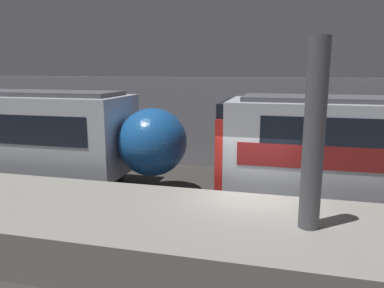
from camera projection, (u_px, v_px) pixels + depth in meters
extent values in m
plane|color=#33302D|center=(251.00, 231.00, 10.55)|extent=(120.00, 120.00, 0.00)
cube|color=gray|center=(243.00, 243.00, 8.58)|extent=(40.00, 3.92, 1.11)
cube|color=#939399|center=(267.00, 125.00, 16.56)|extent=(50.00, 0.15, 4.12)
cylinder|color=#56565B|center=(314.00, 136.00, 7.72)|extent=(0.44, 0.44, 4.02)
ellipsoid|color=#195199|center=(153.00, 142.00, 13.33)|extent=(2.42, 2.68, 2.41)
sphere|color=#F2EFCC|center=(178.00, 155.00, 13.18)|extent=(0.20, 0.20, 0.20)
cube|color=red|center=(226.00, 148.00, 12.70)|extent=(0.25, 2.85, 2.30)
cube|color=black|center=(227.00, 114.00, 12.48)|extent=(0.25, 2.56, 0.92)
sphere|color=#EA4C42|center=(218.00, 164.00, 12.20)|extent=(0.18, 0.18, 0.18)
sphere|color=#EA4C42|center=(225.00, 155.00, 13.44)|extent=(0.18, 0.18, 0.18)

